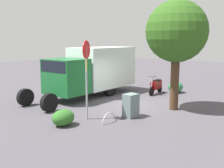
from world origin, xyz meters
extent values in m
plane|color=#49454C|center=(0.00, 0.00, 0.00)|extent=(60.00, 60.00, 0.00)
cylinder|color=black|center=(-1.05, -4.12, 0.45)|extent=(0.91, 0.27, 0.90)
cylinder|color=black|center=(-1.10, -2.22, 0.45)|extent=(0.91, 0.27, 0.90)
cylinder|color=black|center=(3.58, -3.99, 0.45)|extent=(0.91, 0.27, 0.90)
cylinder|color=black|center=(3.53, -2.09, 0.45)|extent=(0.91, 0.27, 0.90)
cube|color=silver|center=(-1.47, -3.18, 1.68)|extent=(4.19, 2.31, 2.45)
cube|color=#1A642D|center=(1.59, -3.10, 1.40)|extent=(1.86, 2.15, 1.90)
cube|color=black|center=(1.59, -3.10, 2.00)|extent=(1.87, 1.99, 0.60)
cylinder|color=black|center=(-2.75, -0.33, 0.28)|extent=(0.57, 0.16, 0.56)
cylinder|color=black|center=(-3.99, -0.47, 0.28)|extent=(0.57, 0.16, 0.56)
cube|color=maroon|center=(-3.42, -0.41, 0.56)|extent=(1.13, 0.44, 0.48)
cube|color=black|center=(-3.52, -0.42, 0.83)|extent=(0.67, 0.35, 0.12)
cylinder|color=slate|center=(-2.80, -0.34, 0.83)|extent=(0.29, 0.10, 0.69)
cylinder|color=black|center=(-2.80, -0.34, 1.18)|extent=(0.10, 0.55, 0.04)
cylinder|color=#9E9EA3|center=(3.23, 0.11, 1.58)|extent=(0.08, 0.08, 3.16)
cylinder|color=red|center=(3.23, 0.13, 2.97)|extent=(0.71, 0.32, 0.76)
cube|color=yellow|center=(3.23, 0.13, 2.33)|extent=(0.33, 0.33, 0.44)
cylinder|color=#47301E|center=(-0.65, 2.22, 1.37)|extent=(0.41, 0.41, 2.75)
sphere|color=#2E5A1A|center=(-0.65, 2.22, 3.77)|extent=(2.91, 2.91, 2.91)
cube|color=slate|center=(1.77, 1.36, 0.52)|extent=(0.65, 0.55, 1.04)
torus|color=#B7B7BC|center=(2.99, 1.13, 0.00)|extent=(0.85, 0.08, 0.85)
ellipsoid|color=#2D6824|center=(4.46, 0.00, 0.33)|extent=(0.96, 0.78, 0.65)
ellipsoid|color=#2C7A46|center=(-4.52, 0.38, 0.37)|extent=(1.08, 0.89, 0.74)
camera|label=1|loc=(11.13, 8.04, 3.40)|focal=43.03mm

